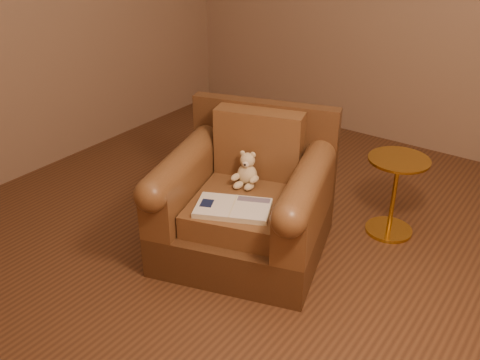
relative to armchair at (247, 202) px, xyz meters
The scene contains 5 objects.
floor 0.33m from the armchair, 22.17° to the left, with size 4.00×4.00×0.00m, color #56331D.
armchair is the anchor object (origin of this frame).
teddy_bear 0.17m from the armchair, 125.65° to the left, with size 0.15×0.17×0.21m.
guidebook 0.25m from the armchair, 73.40° to the right, with size 0.46×0.38×0.03m.
side_table 0.91m from the armchair, 46.08° to the left, with size 0.36×0.36×0.51m.
Camera 1 is at (1.43, -2.22, 1.85)m, focal length 40.00 mm.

